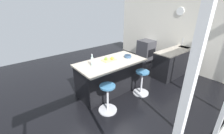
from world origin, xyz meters
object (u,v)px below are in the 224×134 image
at_px(apple_green, 106,59).
at_px(fruit_bowl, 128,56).
at_px(oven_range, 146,50).
at_px(stool_middle, 108,99).
at_px(kitchen_island, 110,76).
at_px(water_bottle, 92,61).
at_px(stool_by_window, 142,83).
at_px(cutting_board, 109,60).
at_px(apple_yellow, 112,58).

distance_m(apple_green, fruit_bowl, 0.67).
xyz_separation_m(oven_range, stool_middle, (3.35, 1.66, -0.11)).
xyz_separation_m(kitchen_island, stool_middle, (0.59, 0.67, -0.14)).
bearing_deg(kitchen_island, stool_middle, 48.65).
bearing_deg(oven_range, kitchen_island, 19.71).
relative_size(kitchen_island, stool_middle, 2.71).
bearing_deg(oven_range, water_bottle, 16.47).
relative_size(stool_by_window, cutting_board, 1.91).
height_order(stool_by_window, stool_middle, same).
bearing_deg(cutting_board, kitchen_island, 69.52).
distance_m(stool_by_window, stool_middle, 1.18).
bearing_deg(apple_green, cutting_board, 165.64).
bearing_deg(cutting_board, apple_yellow, 145.24).
bearing_deg(apple_green, kitchen_island, 122.52).
bearing_deg(fruit_bowl, stool_by_window, 89.90).
xyz_separation_m(oven_range, fruit_bowl, (2.17, 1.07, 0.52)).
xyz_separation_m(oven_range, stool_by_window, (2.17, 1.66, -0.11)).
height_order(stool_by_window, apple_green, apple_green).
bearing_deg(apple_yellow, stool_middle, 44.91).
bearing_deg(water_bottle, fruit_bowl, 174.88).
bearing_deg(apple_yellow, stool_by_window, 125.35).
height_order(kitchen_island, apple_yellow, apple_yellow).
relative_size(oven_range, fruit_bowl, 4.35).
bearing_deg(oven_range, fruit_bowl, 26.33).
height_order(apple_green, apple_yellow, apple_yellow).
bearing_deg(stool_by_window, cutting_board, -52.74).
relative_size(oven_range, stool_middle, 1.26).
height_order(apple_green, fruit_bowl, apple_green).
bearing_deg(fruit_bowl, water_bottle, -5.12).
relative_size(kitchen_island, apple_green, 22.58).
bearing_deg(stool_by_window, apple_yellow, -54.65).
bearing_deg(stool_by_window, fruit_bowl, -90.10).
distance_m(stool_by_window, apple_green, 1.19).
bearing_deg(apple_yellow, fruit_bowl, 167.97).
height_order(cutting_board, water_bottle, water_bottle).
bearing_deg(fruit_bowl, apple_green, -15.33).
relative_size(kitchen_island, water_bottle, 5.98).
bearing_deg(stool_by_window, kitchen_island, -48.65).
xyz_separation_m(apple_green, water_bottle, (0.47, 0.08, 0.06)).
xyz_separation_m(kitchen_island, water_bottle, (0.53, -0.02, 0.57)).
height_order(cutting_board, apple_yellow, apple_yellow).
relative_size(oven_range, apple_green, 10.46).
bearing_deg(stool_middle, water_bottle, -94.56).
bearing_deg(stool_by_window, water_bottle, -31.35).
bearing_deg(oven_range, stool_by_window, 37.34).
bearing_deg(stool_middle, stool_by_window, 180.00).
bearing_deg(kitchen_island, oven_range, -160.29).
distance_m(oven_range, stool_by_window, 2.73).
distance_m(stool_middle, apple_green, 1.13).
xyz_separation_m(stool_middle, cutting_board, (-0.61, -0.74, 0.60)).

